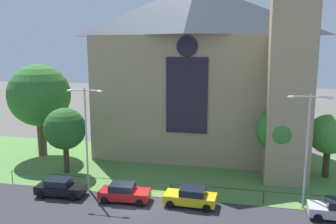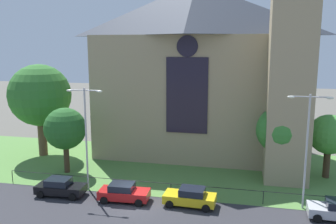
{
  "view_description": "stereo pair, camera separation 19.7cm",
  "coord_description": "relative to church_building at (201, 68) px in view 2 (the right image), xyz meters",
  "views": [
    {
      "loc": [
        8.31,
        -26.5,
        12.87
      ],
      "look_at": [
        0.97,
        8.0,
        6.37
      ],
      "focal_mm": 38.65,
      "sensor_mm": 36.0,
      "label": 1
    },
    {
      "loc": [
        8.51,
        -26.46,
        12.87
      ],
      "look_at": [
        0.97,
        8.0,
        6.37
      ],
      "focal_mm": 38.65,
      "sensor_mm": 36.0,
      "label": 2
    }
  ],
  "objects": [
    {
      "name": "tree_left_near",
      "position": [
        -12.48,
        -9.94,
        -5.7
      ],
      "size": [
        4.24,
        4.24,
        6.73
      ],
      "color": "#423021",
      "rests_on": "ground"
    },
    {
      "name": "road_asphalt",
      "position": [
        -3.2,
        -18.03,
        -10.27
      ],
      "size": [
        120.0,
        8.0,
        0.01
      ],
      "primitive_type": "cube",
      "color": "#2D2D33",
      "rests_on": "ground"
    },
    {
      "name": "tree_left_far",
      "position": [
        -18.16,
        -5.01,
        -3.13
      ],
      "size": [
        7.19,
        7.19,
        10.79
      ],
      "color": "brown",
      "rests_on": "ground"
    },
    {
      "name": "grass_verge",
      "position": [
        -3.2,
        -8.03,
        -10.27
      ],
      "size": [
        120.0,
        20.0,
        0.01
      ],
      "primitive_type": "cube",
      "color": "#517F3D",
      "rests_on": "ground"
    },
    {
      "name": "church_building",
      "position": [
        0.0,
        0.0,
        0.0
      ],
      "size": [
        23.2,
        16.2,
        26.0
      ],
      "color": "tan",
      "rests_on": "ground"
    },
    {
      "name": "streetlamp_far",
      "position": [
        10.06,
        -13.63,
        -4.49
      ],
      "size": [
        3.37,
        0.26,
        9.24
      ],
      "color": "#B2B2B7",
      "rests_on": "ground"
    },
    {
      "name": "parked_car_black",
      "position": [
        -10.21,
        -15.46,
        -9.53
      ],
      "size": [
        4.27,
        2.17,
        1.51
      ],
      "rotation": [
        0.0,
        0.0,
        0.04
      ],
      "color": "black",
      "rests_on": "ground"
    },
    {
      "name": "tree_right_near",
      "position": [
        8.58,
        -7.32,
        -5.41
      ],
      "size": [
        4.52,
        4.52,
        7.17
      ],
      "color": "#423021",
      "rests_on": "ground"
    },
    {
      "name": "ground",
      "position": [
        -3.2,
        -6.03,
        -10.27
      ],
      "size": [
        160.0,
        160.0,
        0.0
      ],
      "primitive_type": "plane",
      "color": "#56544C"
    },
    {
      "name": "parked_car_red",
      "position": [
        -4.44,
        -15.37,
        -9.53
      ],
      "size": [
        4.28,
        2.18,
        1.51
      ],
      "rotation": [
        0.0,
        0.0,
        0.05
      ],
      "color": "#B21919",
      "rests_on": "ground"
    },
    {
      "name": "parked_car_yellow",
      "position": [
        1.17,
        -15.09,
        -9.53
      ],
      "size": [
        4.26,
        2.15,
        1.51
      ],
      "rotation": [
        0.0,
        0.0,
        3.1
      ],
      "color": "gold",
      "rests_on": "ground"
    },
    {
      "name": "streetlamp_near",
      "position": [
        -8.45,
        -13.63,
        -4.48
      ],
      "size": [
        3.37,
        0.26,
        9.25
      ],
      "color": "#B2B2B7",
      "rests_on": "ground"
    },
    {
      "name": "iron_railing",
      "position": [
        -0.77,
        -13.53,
        -9.3
      ],
      "size": [
        31.13,
        0.07,
        1.13
      ],
      "color": "black",
      "rests_on": "ground"
    },
    {
      "name": "tree_right_far",
      "position": [
        13.31,
        -5.81,
        -5.96
      ],
      "size": [
        3.87,
        3.87,
        6.31
      ],
      "color": "#423021",
      "rests_on": "ground"
    }
  ]
}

